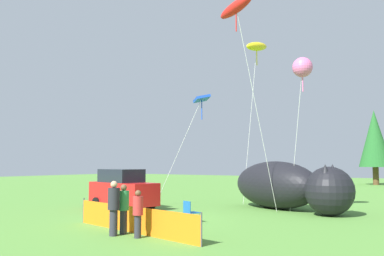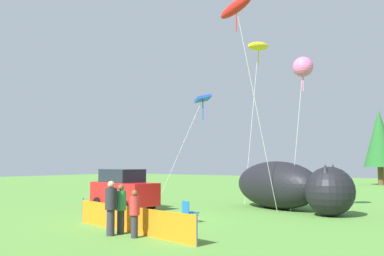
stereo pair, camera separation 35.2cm
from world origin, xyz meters
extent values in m
plane|color=#548C38|center=(0.00, 0.00, 0.00)|extent=(120.00, 120.00, 0.00)
cube|color=red|center=(-3.86, 2.41, 0.86)|extent=(4.50, 2.46, 1.20)
cube|color=#1E232D|center=(-4.07, 2.45, 1.82)|extent=(2.59, 1.97, 0.72)
cylinder|color=black|center=(-2.41, 2.98, 0.31)|extent=(0.66, 0.35, 0.62)
cylinder|color=black|center=(-2.72, 1.35, 0.31)|extent=(0.66, 0.35, 0.62)
cylinder|color=black|center=(-5.00, 3.47, 0.31)|extent=(0.66, 0.35, 0.62)
cylinder|color=black|center=(-5.31, 1.84, 0.31)|extent=(0.66, 0.35, 0.62)
cube|color=#1959A5|center=(2.12, 0.30, 0.41)|extent=(0.72, 0.72, 0.03)
cube|color=#1959A5|center=(2.03, 0.05, 0.66)|extent=(0.50, 0.22, 0.50)
cylinder|color=#A5A5AD|center=(1.99, 0.60, 0.21)|extent=(0.02, 0.02, 0.41)
cylinder|color=#A5A5AD|center=(2.43, 0.43, 0.21)|extent=(0.02, 0.02, 0.41)
cylinder|color=#A5A5AD|center=(1.82, 0.16, 0.21)|extent=(0.02, 0.02, 0.41)
cylinder|color=#A5A5AD|center=(2.26, -0.01, 0.21)|extent=(0.02, 0.02, 0.41)
ellipsoid|color=black|center=(2.91, 7.42, 1.31)|extent=(6.67, 5.01, 2.62)
ellipsoid|color=white|center=(2.91, 7.42, 0.72)|extent=(4.39, 3.46, 1.18)
sphere|color=black|center=(6.39, 5.76, 1.18)|extent=(2.36, 2.36, 2.36)
cone|color=black|center=(6.39, 6.34, 2.12)|extent=(0.66, 0.66, 0.71)
cone|color=black|center=(6.39, 5.17, 2.12)|extent=(0.66, 0.66, 0.71)
cube|color=orange|center=(1.87, -3.18, 0.47)|extent=(7.01, 1.63, 0.94)
cylinder|color=#4C4C51|center=(-1.63, -2.38, 0.52)|extent=(0.05, 0.05, 1.04)
cylinder|color=#4C4C51|center=(5.37, -3.97, 0.52)|extent=(0.05, 0.05, 1.04)
cylinder|color=#2D2D38|center=(1.80, -3.60, 0.42)|extent=(0.26, 0.26, 0.84)
cylinder|color=#338C4C|center=(1.80, -3.60, 1.19)|extent=(0.38, 0.38, 0.70)
sphere|color=brown|center=(1.80, -3.60, 1.65)|extent=(0.23, 0.23, 0.23)
cylinder|color=#2D2D38|center=(2.76, -3.91, 0.38)|extent=(0.24, 0.24, 0.76)
cylinder|color=#B72D2D|center=(2.76, -3.91, 1.08)|extent=(0.35, 0.35, 0.64)
sphere|color=brown|center=(2.76, -3.91, 1.50)|extent=(0.21, 0.21, 0.21)
cylinder|color=#2D2D38|center=(1.78, -4.08, 0.45)|extent=(0.28, 0.28, 0.90)
cylinder|color=#26262D|center=(1.78, -4.08, 1.28)|extent=(0.41, 0.41, 0.75)
sphere|color=tan|center=(1.78, -4.08, 1.78)|extent=(0.24, 0.24, 0.24)
cylinder|color=silver|center=(0.18, 9.92, 5.20)|extent=(0.07, 2.13, 10.41)
ellipsoid|color=yellow|center=(0.20, 10.97, 10.40)|extent=(1.00, 2.52, 1.15)
cylinder|color=yellow|center=(0.20, 10.97, 9.70)|extent=(0.06, 0.06, 1.20)
cylinder|color=silver|center=(4.50, 6.54, 3.77)|extent=(0.87, 0.07, 7.54)
sphere|color=pink|center=(4.92, 6.52, 7.54)|extent=(1.06, 1.06, 1.06)
cylinder|color=pink|center=(4.92, 6.52, 6.84)|extent=(0.06, 0.06, 1.20)
cylinder|color=silver|center=(2.92, 5.09, 5.32)|extent=(1.40, 1.75, 10.64)
ellipsoid|color=red|center=(2.24, 4.23, 10.64)|extent=(2.32, 1.05, 1.29)
cylinder|color=red|center=(2.24, 4.23, 9.94)|extent=(0.06, 0.06, 1.20)
cylinder|color=silver|center=(-2.80, 6.12, 3.25)|extent=(2.27, 1.76, 6.50)
cube|color=blue|center=(-1.68, 6.98, 6.49)|extent=(1.26, 1.27, 0.50)
cylinder|color=blue|center=(-1.68, 6.98, 5.79)|extent=(0.06, 0.06, 1.20)
cylinder|color=brown|center=(2.32, 37.66, 1.03)|extent=(0.66, 0.66, 2.06)
cone|color=#236028|center=(2.32, 37.66, 5.35)|extent=(3.62, 3.62, 6.58)
camera|label=1|loc=(12.51, -15.03, 2.54)|focal=40.00mm
camera|label=2|loc=(12.80, -14.83, 2.54)|focal=40.00mm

